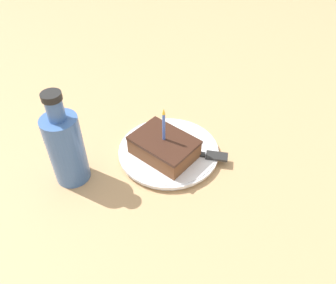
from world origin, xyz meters
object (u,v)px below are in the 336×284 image
at_px(cake_slice, 164,147).
at_px(fork, 191,153).
at_px(plate, 168,152).
at_px(bottle, 66,147).

bearing_deg(cake_slice, fork, -48.52).
height_order(plate, cake_slice, cake_slice).
bearing_deg(fork, cake_slice, 131.48).
xyz_separation_m(plate, cake_slice, (-0.02, -0.00, 0.03)).
distance_m(fork, bottle, 0.25).
xyz_separation_m(cake_slice, bottle, (-0.15, 0.11, 0.04)).
xyz_separation_m(cake_slice, fork, (0.04, -0.04, -0.02)).
height_order(plate, bottle, bottle).
relative_size(fork, bottle, 0.84).
distance_m(plate, bottle, 0.21).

